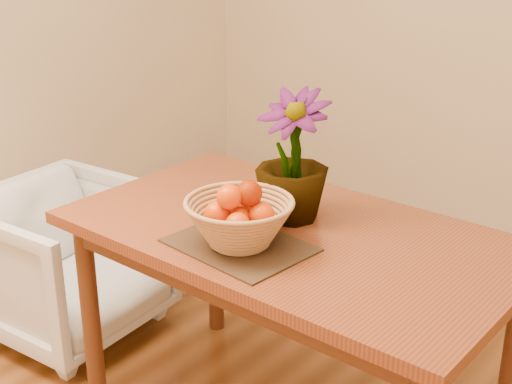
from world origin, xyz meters
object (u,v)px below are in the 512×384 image
Objects in this scene: wicker_basket at (239,224)px; table at (290,254)px; potted_plant at (292,156)px; armchair at (67,254)px.

table is at bearing 77.34° from wicker_basket.
potted_plant is 0.60× the size of armchair.
wicker_basket is at bearing -102.66° from table.
wicker_basket is 0.30m from potted_plant.
potted_plant reaches higher than wicker_basket.
wicker_basket is at bearing -95.37° from potted_plant.
armchair is at bearing 173.34° from wicker_basket.
armchair is (-1.05, 0.12, -0.48)m from wicker_basket.
armchair is (-1.09, -0.07, -0.32)m from table.
wicker_basket reaches higher than table.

